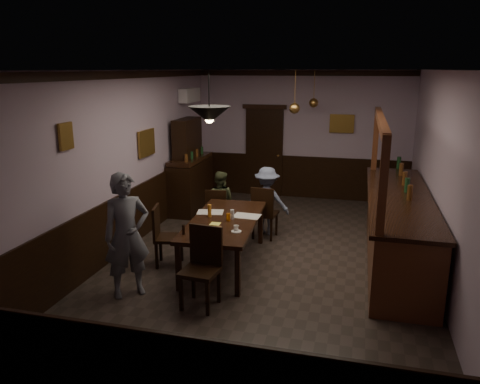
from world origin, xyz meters
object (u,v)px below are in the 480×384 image
(chair_near, at_px, (203,263))
(pendant_iron, at_px, (209,115))
(coffee_cup, at_px, (236,228))
(pendant_brass_far, at_px, (314,103))
(dining_table, at_px, (224,223))
(person_standing, at_px, (127,235))
(bar_counter, at_px, (397,226))
(sideboard, at_px, (190,174))
(soda_can, at_px, (228,217))
(person_seated_left, at_px, (220,201))
(pendant_brass_mid, at_px, (294,108))
(chair_far_right, at_px, (264,210))
(chair_side, at_px, (164,233))
(person_seated_right, at_px, (267,201))
(chair_far_left, at_px, (217,210))

(chair_near, height_order, pendant_iron, pendant_iron)
(coffee_cup, bearing_deg, chair_near, -108.91)
(pendant_iron, xyz_separation_m, pendant_brass_far, (0.90, 4.51, -0.14))
(dining_table, bearing_deg, coffee_cup, -56.65)
(person_standing, relative_size, bar_counter, 0.42)
(sideboard, bearing_deg, soda_can, -59.08)
(soda_can, bearing_deg, sideboard, 120.92)
(chair_near, relative_size, person_seated_left, 0.91)
(coffee_cup, height_order, pendant_brass_mid, pendant_brass_mid)
(chair_far_right, xyz_separation_m, pendant_brass_far, (0.58, 2.42, 1.76))
(pendant_brass_mid, bearing_deg, chair_far_right, -113.16)
(chair_side, xyz_separation_m, sideboard, (-0.65, 2.96, 0.27))
(person_standing, height_order, sideboard, sideboard)
(chair_side, xyz_separation_m, bar_counter, (3.55, 1.11, 0.06))
(chair_far_right, distance_m, chair_near, 2.62)
(chair_side, bearing_deg, person_seated_right, -48.06)
(coffee_cup, xyz_separation_m, pendant_brass_mid, (0.42, 2.66, 1.50))
(chair_side, distance_m, person_seated_left, 1.83)
(bar_counter, distance_m, pendant_brass_far, 3.75)
(bar_counter, bearing_deg, chair_far_left, 172.67)
(soda_can, bearing_deg, chair_far_right, 78.24)
(chair_far_right, relative_size, pendant_iron, 1.45)
(person_standing, height_order, coffee_cup, person_standing)
(person_seated_left, relative_size, pendant_iron, 1.73)
(dining_table, height_order, pendant_brass_mid, pendant_brass_mid)
(person_seated_right, bearing_deg, person_seated_left, 6.49)
(bar_counter, bearing_deg, person_standing, -149.23)
(chair_far_right, bearing_deg, person_seated_left, -8.28)
(person_seated_left, bearing_deg, chair_far_right, 167.50)
(chair_side, relative_size, pendant_brass_far, 1.19)
(chair_near, bearing_deg, pendant_brass_mid, 84.86)
(coffee_cup, distance_m, pendant_brass_mid, 3.08)
(dining_table, xyz_separation_m, person_seated_right, (0.36, 1.57, -0.05))
(person_seated_right, bearing_deg, person_standing, 68.32)
(chair_far_right, distance_m, chair_side, 2.02)
(sideboard, height_order, bar_counter, bar_counter)
(chair_far_left, bearing_deg, pendant_brass_mid, -151.40)
(coffee_cup, height_order, bar_counter, bar_counter)
(chair_far_right, height_order, chair_side, chair_far_right)
(dining_table, xyz_separation_m, coffee_cup, (0.32, -0.48, 0.11))
(sideboard, height_order, pendant_iron, pendant_iron)
(sideboard, xyz_separation_m, pendant_iron, (1.61, -3.49, 1.64))
(dining_table, relative_size, sideboard, 1.13)
(person_seated_left, xyz_separation_m, pendant_brass_mid, (1.28, 0.65, 1.72))
(chair_side, relative_size, soda_can, 8.03)
(sideboard, bearing_deg, chair_near, -67.54)
(chair_near, bearing_deg, pendant_iron, 100.19)
(soda_can, height_order, bar_counter, bar_counter)
(coffee_cup, height_order, sideboard, sideboard)
(soda_can, bearing_deg, dining_table, 141.80)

